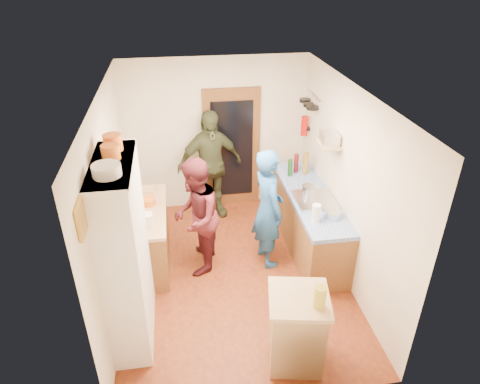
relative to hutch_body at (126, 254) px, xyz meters
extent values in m
cube|color=brown|center=(1.30, 0.80, -1.11)|extent=(3.00, 4.00, 0.02)
cube|color=silver|center=(1.30, 0.80, 1.51)|extent=(3.00, 4.00, 0.02)
cube|color=silver|center=(1.30, 2.81, 0.20)|extent=(3.00, 0.02, 2.60)
cube|color=silver|center=(1.30, -1.21, 0.20)|extent=(3.00, 0.02, 2.60)
cube|color=silver|center=(-0.21, 0.80, 0.20)|extent=(0.02, 4.00, 2.60)
cube|color=silver|center=(2.81, 0.80, 0.20)|extent=(0.02, 4.00, 2.60)
cube|color=brown|center=(1.55, 2.77, -0.05)|extent=(0.95, 0.06, 2.10)
cube|color=black|center=(1.55, 2.74, -0.05)|extent=(0.70, 0.02, 1.70)
cube|color=white|center=(0.00, 0.00, 0.00)|extent=(0.40, 1.20, 2.20)
cube|color=white|center=(0.00, 0.00, 1.08)|extent=(0.40, 1.14, 0.04)
cylinder|color=white|center=(0.00, -0.27, 1.15)|extent=(0.26, 0.26, 0.11)
cylinder|color=orange|center=(0.00, 0.09, 1.17)|extent=(0.18, 0.18, 0.14)
cylinder|color=orange|center=(0.00, 0.31, 1.18)|extent=(0.19, 0.19, 0.17)
cube|color=brown|center=(0.10, 1.25, -0.68)|extent=(0.60, 1.40, 0.85)
cube|color=tan|center=(0.10, 1.25, -0.23)|extent=(0.64, 1.44, 0.05)
cube|color=white|center=(0.15, 0.86, -0.12)|extent=(0.22, 0.15, 0.16)
cylinder|color=white|center=(0.05, 1.06, -0.11)|extent=(0.17, 0.17, 0.17)
cylinder|color=orange|center=(0.18, 1.39, -0.15)|extent=(0.25, 0.25, 0.09)
cube|color=tan|center=(0.12, 1.81, -0.19)|extent=(0.33, 0.26, 0.02)
cube|color=brown|center=(2.50, 1.30, -0.68)|extent=(0.60, 2.20, 0.84)
cube|color=#0838AB|center=(2.50, 1.30, -0.23)|extent=(0.62, 2.22, 0.06)
cube|color=silver|center=(2.50, 1.12, -0.18)|extent=(0.55, 0.58, 0.04)
cylinder|color=silver|center=(2.45, 1.26, -0.10)|extent=(0.20, 0.20, 0.13)
cylinder|color=#143F14|center=(2.35, 1.94, -0.06)|extent=(0.08, 0.08, 0.28)
cylinder|color=#591419|center=(2.48, 2.06, -0.05)|extent=(0.08, 0.08, 0.30)
cylinder|color=olive|center=(2.61, 1.97, -0.02)|extent=(0.10, 0.10, 0.35)
cylinder|color=white|center=(2.35, 0.61, -0.08)|extent=(0.13, 0.13, 0.25)
cylinder|color=silver|center=(2.60, 0.69, -0.15)|extent=(0.26, 0.26, 0.09)
cube|color=tan|center=(1.76, -0.74, -0.67)|extent=(0.64, 0.64, 0.86)
cube|color=tan|center=(1.76, -0.74, -0.22)|extent=(0.72, 0.72, 0.05)
cube|color=white|center=(1.72, -0.68, -0.21)|extent=(0.40, 0.34, 0.02)
cylinder|color=#AD9E2D|center=(1.91, -0.89, -0.07)|extent=(0.14, 0.14, 0.24)
cylinder|color=silver|center=(2.76, 2.33, 0.95)|extent=(0.02, 0.65, 0.02)
cylinder|color=black|center=(2.70, 2.15, 0.82)|extent=(0.18, 0.18, 0.05)
cylinder|color=black|center=(2.70, 2.35, 0.80)|extent=(0.16, 0.16, 0.05)
cylinder|color=black|center=(2.70, 2.55, 0.81)|extent=(0.17, 0.17, 0.05)
cube|color=tan|center=(2.67, 1.25, 0.60)|extent=(0.26, 0.42, 0.03)
cube|color=silver|center=(2.67, 1.25, 0.69)|extent=(0.25, 0.32, 0.15)
cube|color=black|center=(2.77, 2.50, 0.35)|extent=(0.06, 0.10, 0.04)
cylinder|color=red|center=(2.71, 2.50, 0.40)|extent=(0.11, 0.11, 0.32)
cube|color=gold|center=(-0.18, -0.75, 0.95)|extent=(0.03, 0.25, 0.30)
imported|color=#205394|center=(1.85, 1.03, -0.22)|extent=(0.54, 0.71, 1.76)
imported|color=#4D181F|center=(0.85, 1.07, -0.26)|extent=(0.78, 0.92, 1.68)
imported|color=#343B23|center=(1.15, 2.44, -0.17)|extent=(1.17, 0.72, 1.86)
camera|label=1|loc=(0.66, -3.86, 2.86)|focal=32.00mm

